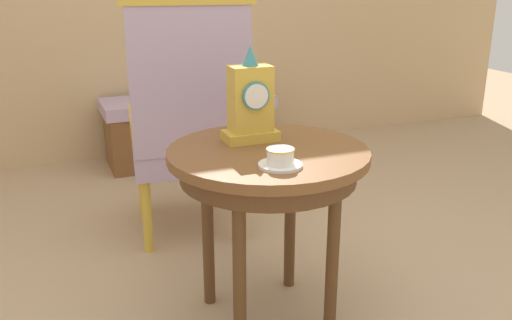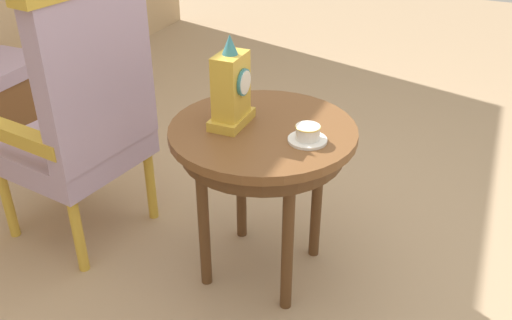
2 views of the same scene
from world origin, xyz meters
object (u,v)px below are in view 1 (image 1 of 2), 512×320
teacup_left (280,159)px  window_bench (189,128)px  side_table (268,171)px  mantel_clock (251,103)px  armchair (189,118)px

teacup_left → window_bench: teacup_left is taller
side_table → teacup_left: bearing=-101.7°
teacup_left → window_bench: 2.16m
mantel_clock → window_bench: 1.90m
teacup_left → window_bench: (0.27, 2.09, -0.46)m
armchair → window_bench: size_ratio=1.00×
side_table → teacup_left: size_ratio=5.02×
side_table → mantel_clock: mantel_clock is taller
side_table → armchair: (-0.07, 0.76, 0.02)m
teacup_left → mantel_clock: (0.02, 0.30, 0.11)m
side_table → armchair: armchair is taller
side_table → mantel_clock: bearing=99.4°
side_table → armchair: 0.76m
teacup_left → window_bench: bearing=82.5°
mantel_clock → armchair: 0.68m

